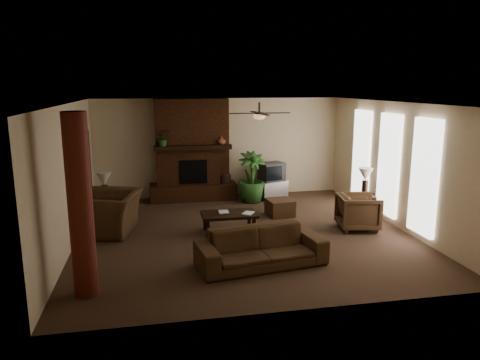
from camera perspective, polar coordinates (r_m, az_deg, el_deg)
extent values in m
plane|color=#4F3827|center=(9.85, 0.45, -6.75)|extent=(7.00, 7.00, 0.00)
plane|color=silver|center=(9.33, 0.48, 9.76)|extent=(7.00, 7.00, 0.00)
plane|color=beige|center=(12.89, -2.64, 4.12)|extent=(7.00, 0.00, 7.00)
plane|color=beige|center=(6.19, 6.93, -4.66)|extent=(7.00, 0.00, 7.00)
plane|color=beige|center=(9.45, -20.82, 0.44)|extent=(0.00, 7.00, 7.00)
plane|color=beige|center=(10.74, 19.10, 1.87)|extent=(0.00, 7.00, 7.00)
cube|color=#532B16|center=(12.56, -6.09, 3.85)|extent=(2.00, 0.50, 2.80)
cube|color=#532B16|center=(12.68, -5.93, -1.47)|extent=(2.40, 0.70, 0.45)
cube|color=black|center=(12.40, -5.93, 1.03)|extent=(0.75, 0.04, 0.65)
cube|color=black|center=(12.27, -5.99, 4.13)|extent=(2.10, 0.28, 0.12)
cube|color=white|center=(12.11, 15.13, 2.97)|extent=(0.08, 0.85, 2.35)
cube|color=white|center=(10.89, 18.34, 1.79)|extent=(0.08, 0.85, 2.35)
cube|color=white|center=(9.72, 22.33, 0.32)|extent=(0.08, 0.85, 2.35)
cylinder|color=maroon|center=(7.05, -19.60, -3.22)|extent=(0.36, 0.36, 2.80)
cube|color=black|center=(11.25, -18.90, 0.51)|extent=(0.10, 1.00, 2.10)
cylinder|color=black|center=(9.72, 2.46, 9.13)|extent=(0.04, 0.04, 0.24)
cylinder|color=black|center=(9.72, 2.45, 8.42)|extent=(0.20, 0.20, 0.06)
ellipsoid|color=#F2BF72|center=(9.73, 2.45, 8.07)|extent=(0.26, 0.26, 0.14)
cube|color=black|center=(9.82, 4.75, 8.48)|extent=(0.55, 0.12, 0.01)
cube|color=black|center=(9.64, 0.11, 8.46)|extent=(0.55, 0.12, 0.01)
cube|color=black|center=(10.11, 1.92, 8.62)|extent=(0.12, 0.55, 0.01)
cube|color=black|center=(9.33, 3.03, 8.33)|extent=(0.12, 0.55, 0.01)
imported|color=#4F3722|center=(8.04, 2.70, -7.79)|extent=(2.35, 1.00, 0.89)
imported|color=#4F3722|center=(10.12, -16.26, -3.21)|extent=(1.17, 1.53, 1.19)
imported|color=#4F3722|center=(10.33, 14.78, -3.74)|extent=(0.92, 0.96, 0.87)
cube|color=black|center=(9.81, -1.40, -4.38)|extent=(1.20, 0.70, 0.06)
cube|color=black|center=(9.57, -4.11, -6.19)|extent=(0.07, 0.07, 0.37)
cube|color=black|center=(9.73, 1.77, -5.85)|extent=(0.07, 0.07, 0.37)
cube|color=black|center=(10.04, -4.46, -5.31)|extent=(0.07, 0.07, 0.37)
cube|color=black|center=(10.19, 1.15, -5.00)|extent=(0.07, 0.07, 0.37)
cube|color=#4F3722|center=(11.13, 5.09, -3.51)|extent=(0.66, 0.66, 0.40)
cube|color=silver|center=(12.79, 3.98, -1.20)|extent=(0.98, 0.79, 0.50)
cube|color=#3A3A3D|center=(12.71, 4.02, 1.06)|extent=(0.77, 0.67, 0.52)
cube|color=black|center=(12.45, 4.33, 0.83)|extent=(0.51, 0.18, 0.40)
cylinder|color=black|center=(12.70, -1.93, -0.81)|extent=(0.34, 0.34, 0.70)
sphere|color=black|center=(12.64, -1.94, 0.29)|extent=(0.34, 0.34, 0.34)
imported|color=#2E5A24|center=(12.34, 1.46, -1.01)|extent=(1.00, 1.49, 0.77)
cube|color=black|center=(10.92, -16.39, -3.85)|extent=(0.54, 0.54, 0.55)
cylinder|color=black|center=(10.84, -16.77, -1.53)|extent=(0.18, 0.18, 0.35)
cone|color=beige|center=(10.77, -16.87, 0.15)|extent=(0.45, 0.45, 0.30)
cube|color=black|center=(11.36, 15.46, -3.18)|extent=(0.64, 0.64, 0.55)
cylinder|color=black|center=(11.31, 15.56, -0.91)|extent=(0.14, 0.14, 0.35)
cone|color=beige|center=(11.24, 15.66, 0.71)|extent=(0.37, 0.37, 0.30)
imported|color=#2E5A24|center=(12.17, -9.75, 5.02)|extent=(0.46, 0.49, 0.33)
imported|color=brown|center=(12.34, -2.35, 5.03)|extent=(0.24, 0.25, 0.22)
imported|color=#999999|center=(9.78, -2.73, -3.37)|extent=(0.22, 0.04, 0.29)
imported|color=#999999|center=(9.74, 0.46, -3.41)|extent=(0.19, 0.13, 0.29)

